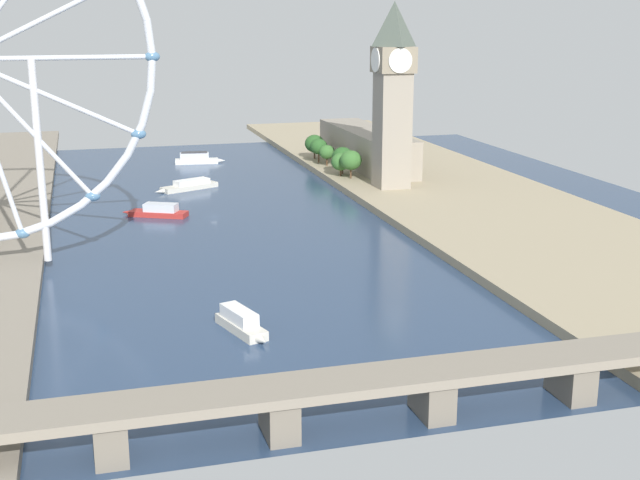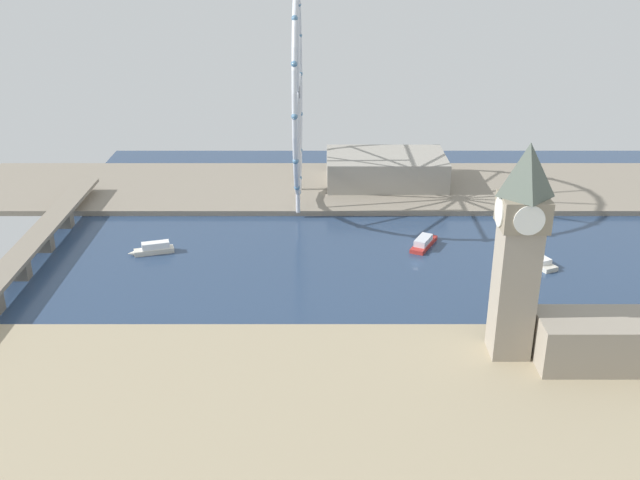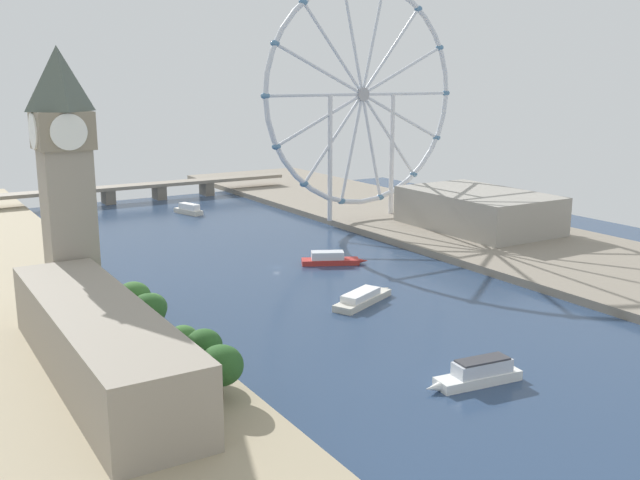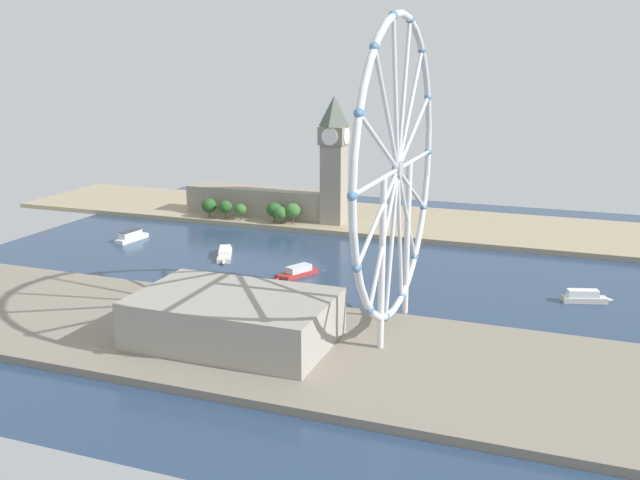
% 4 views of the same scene
% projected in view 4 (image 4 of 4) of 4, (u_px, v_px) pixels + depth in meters
% --- Properties ---
extents(ground_plane, '(386.52, 386.52, 0.00)m').
position_uv_depth(ground_plane, '(324.00, 266.00, 365.75)').
color(ground_plane, navy).
extents(riverbank_left, '(90.00, 520.00, 3.00)m').
position_uv_depth(riverbank_left, '(379.00, 220.00, 463.68)').
color(riverbank_left, tan).
rests_on(riverbank_left, ground_plane).
extents(riverbank_right, '(90.00, 520.00, 3.00)m').
position_uv_depth(riverbank_right, '(227.00, 338.00, 267.08)').
color(riverbank_right, gray).
rests_on(riverbank_right, ground_plane).
extents(clock_tower, '(17.17, 17.17, 80.74)m').
position_uv_depth(clock_tower, '(334.00, 158.00, 438.70)').
color(clock_tower, gray).
rests_on(clock_tower, riverbank_left).
extents(parliament_block, '(22.00, 98.00, 18.24)m').
position_uv_depth(parliament_block, '(258.00, 201.00, 472.82)').
color(parliament_block, gray).
rests_on(parliament_block, riverbank_left).
extents(tree_row_embankment, '(12.72, 69.70, 13.34)m').
position_uv_depth(tree_row_embankment, '(255.00, 209.00, 452.47)').
color(tree_row_embankment, '#513823').
rests_on(tree_row_embankment, riverbank_left).
extents(ferris_wheel, '(114.43, 3.20, 118.90)m').
position_uv_depth(ferris_wheel, '(398.00, 171.00, 256.47)').
color(ferris_wheel, silver).
rests_on(ferris_wheel, riverbank_right).
extents(riverside_hall, '(46.41, 72.43, 17.77)m').
position_uv_depth(riverside_hall, '(234.00, 318.00, 258.51)').
color(riverside_hall, gray).
rests_on(riverside_hall, riverbank_right).
extents(tour_boat_0, '(27.08, 8.95, 6.31)m').
position_uv_depth(tour_boat_0, '(132.00, 236.00, 416.68)').
color(tour_boat_0, white).
rests_on(tour_boat_0, ground_plane).
extents(tour_boat_1, '(26.27, 16.52, 5.25)m').
position_uv_depth(tour_boat_1, '(297.00, 272.00, 348.14)').
color(tour_boat_1, '#B22D28').
rests_on(tour_boat_1, ground_plane).
extents(tour_boat_2, '(10.82, 22.78, 5.79)m').
position_uv_depth(tour_boat_2, '(585.00, 297.00, 310.39)').
color(tour_boat_2, beige).
rests_on(tour_boat_2, ground_plane).
extents(tour_boat_3, '(30.85, 17.94, 4.53)m').
position_uv_depth(tour_boat_3, '(225.00, 254.00, 382.03)').
color(tour_boat_3, beige).
rests_on(tour_boat_3, ground_plane).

